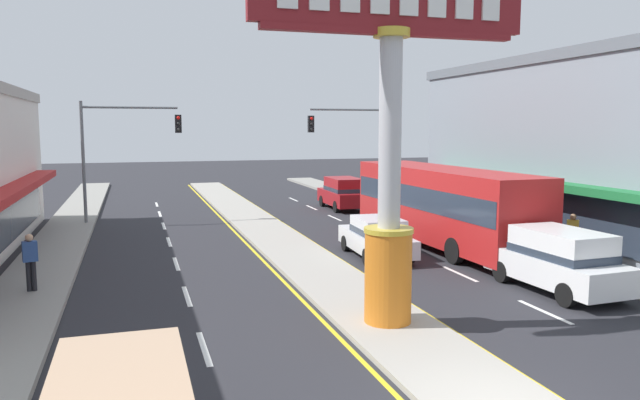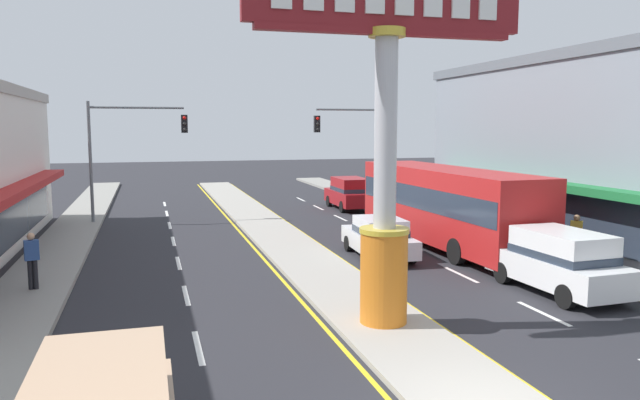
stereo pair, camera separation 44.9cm
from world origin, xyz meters
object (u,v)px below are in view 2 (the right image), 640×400
traffic_light_left_side (127,141)px  pedestrian_near_kerb (576,235)px  sedan_near_left_lane (379,237)px  suv_mid_left_lane (559,261)px  bus_near_right_lane (445,202)px  traffic_light_right_side (365,139)px  suv_far_right_lane (350,193)px  district_sign (386,144)px  pedestrian_far_side (32,257)px

traffic_light_left_side → pedestrian_near_kerb: bearing=-43.0°
traffic_light_left_side → sedan_near_left_lane: bearing=-49.6°
suv_mid_left_lane → sedan_near_left_lane: bearing=118.4°
traffic_light_left_side → bus_near_right_lane: 16.21m
pedestrian_near_kerb → traffic_light_right_side: bearing=99.5°
suv_far_right_lane → sedan_near_left_lane: 13.56m
traffic_light_right_side → pedestrian_near_kerb: 15.37m
bus_near_right_lane → suv_far_right_lane: 12.09m
district_sign → bus_near_right_lane: bearing=54.5°
traffic_light_right_side → suv_far_right_lane: traffic_light_right_side is taller
traffic_light_left_side → suv_far_right_lane: (12.63, 2.19, -3.26)m
traffic_light_right_side → suv_mid_left_lane: traffic_light_right_side is taller
suv_far_right_lane → sedan_near_left_lane: suv_far_right_lane is taller
bus_near_right_lane → sedan_near_left_lane: 3.64m
sedan_near_left_lane → pedestrian_far_side: bearing=-170.2°
pedestrian_near_kerb → district_sign: bearing=-155.1°
pedestrian_near_kerb → traffic_light_left_side: bearing=137.0°
suv_far_right_lane → sedan_near_left_lane: bearing=-104.1°
traffic_light_right_side → suv_far_right_lane: (-0.29, 1.72, -3.26)m
district_sign → suv_mid_left_lane: district_sign is taller
bus_near_right_lane → suv_mid_left_lane: bearing=-90.0°
traffic_light_left_side → pedestrian_far_side: (-2.38, -12.99, -3.11)m
traffic_light_right_side → bus_near_right_lane: (-0.29, -10.34, -2.38)m
suv_far_right_lane → sedan_near_left_lane: (-3.30, -13.15, -0.20)m
traffic_light_right_side → suv_mid_left_lane: bearing=-90.9°
district_sign → traffic_light_left_side: 19.62m
district_sign → sedan_near_left_lane: bearing=69.2°
district_sign → traffic_light_right_side: size_ratio=1.37×
bus_near_right_lane → sedan_near_left_lane: bus_near_right_lane is taller
bus_near_right_lane → pedestrian_near_kerb: size_ratio=6.64×
suv_far_right_lane → district_sign: bearing=-106.6°
traffic_light_right_side → pedestrian_far_side: (-15.30, -13.46, -3.11)m
district_sign → suv_mid_left_lane: 7.27m
bus_near_right_lane → pedestrian_far_side: bearing=-168.3°
suv_mid_left_lane → pedestrian_near_kerb: suv_mid_left_lane is taller
district_sign → pedestrian_near_kerb: district_sign is taller
suv_far_right_lane → suv_mid_left_lane: bearing=-90.0°
traffic_light_left_side → suv_far_right_lane: bearing=9.8°
sedan_near_left_lane → pedestrian_near_kerb: pedestrian_near_kerb is taller
traffic_light_right_side → sedan_near_left_lane: traffic_light_right_side is taller
traffic_light_left_side → sedan_near_left_lane: traffic_light_left_side is taller
district_sign → pedestrian_far_side: size_ratio=5.04×
district_sign → suv_mid_left_lane: (6.18, 1.45, -3.55)m
district_sign → traffic_light_left_side: size_ratio=1.37×
pedestrian_near_kerb → bus_near_right_lane: bearing=121.5°
suv_far_right_lane → bus_near_right_lane: bearing=-90.0°
traffic_light_left_side → suv_far_right_lane: size_ratio=1.34×
district_sign → traffic_light_left_side: bearing=109.2°
bus_near_right_lane → sedan_near_left_lane: (-3.30, -1.09, -1.08)m
traffic_light_left_side → suv_mid_left_lane: size_ratio=1.32×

